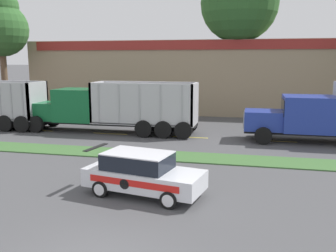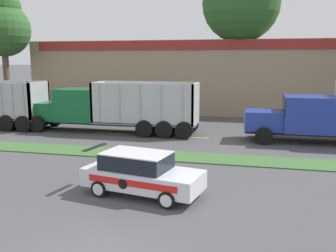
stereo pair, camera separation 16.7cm
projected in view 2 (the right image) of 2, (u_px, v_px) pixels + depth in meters
name	position (u px, v px, depth m)	size (l,w,h in m)	color
grass_verge	(177.00, 156.00, 19.17)	(120.00, 2.00, 0.06)	#3D6633
centre_line_2	(40.00, 130.00, 26.43)	(2.40, 0.14, 0.01)	yellow
centre_line_3	(111.00, 134.00, 25.22)	(2.40, 0.14, 0.01)	yellow
centre_line_4	(190.00, 137.00, 24.02)	(2.40, 0.14, 0.01)	yellow
centre_line_5	(277.00, 141.00, 22.81)	(2.40, 0.14, 0.01)	yellow
dump_truck_lead	(98.00, 109.00, 25.71)	(12.19, 2.66, 3.45)	black
dump_truck_mid	(334.00, 117.00, 21.99)	(12.09, 2.84, 3.64)	black
rally_car	(141.00, 173.00, 13.75)	(4.62, 2.57, 1.62)	silver
store_building_backdrop	(249.00, 76.00, 37.18)	(40.83, 12.10, 6.61)	#9E896B
tree_behind_far_right	(3.00, 25.00, 33.11)	(4.76, 4.76, 11.12)	brown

